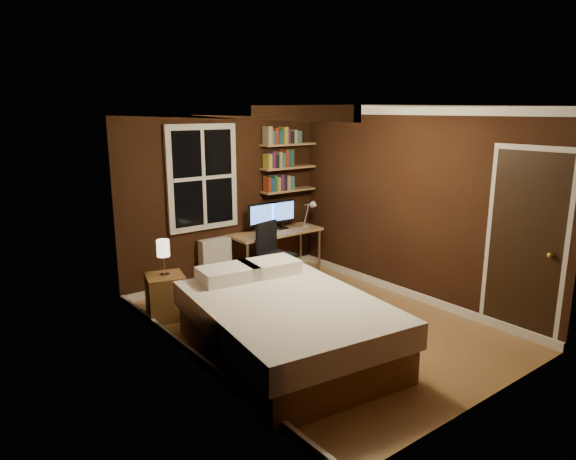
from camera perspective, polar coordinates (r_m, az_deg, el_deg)
floor at (r=6.15m, az=3.39°, el=-10.45°), size 4.20×4.20×0.00m
wall_back at (r=7.44m, az=-7.15°, el=3.73°), size 3.20×0.04×2.50m
wall_left at (r=4.89m, az=-10.73°, el=-1.46°), size 0.04×4.20×2.50m
wall_right at (r=6.90m, az=13.63°, el=2.71°), size 0.04×4.20×2.50m
ceiling at (r=5.63m, az=3.75°, el=13.53°), size 3.20×4.20×0.02m
window at (r=7.20m, az=-9.49°, el=5.75°), size 1.06×0.06×1.46m
door at (r=6.12m, az=24.78°, el=-1.66°), size 0.03×0.82×2.05m
door_knob at (r=5.96m, az=27.11°, el=-2.52°), size 0.06×0.06×0.06m
ceiling_fixture at (r=5.56m, az=4.43°, el=12.49°), size 0.44×0.44×0.18m
bookshelf_lower at (r=7.94m, az=0.03°, el=4.44°), size 0.92×0.22×0.03m
books_row_lower at (r=7.92m, az=0.03°, el=5.37°), size 0.48×0.16×0.23m
bookshelf_middle at (r=7.90m, az=0.03°, el=6.95°), size 0.92×0.22×0.03m
books_row_middle at (r=7.88m, az=0.03°, el=7.89°), size 0.48×0.16×0.23m
bookshelf_upper at (r=7.86m, az=0.03°, el=9.49°), size 0.92×0.22×0.03m
books_row_upper at (r=7.86m, az=0.03°, el=10.43°), size 0.60×0.16×0.23m
bed at (r=5.31m, az=-0.29°, el=-10.54°), size 1.89×2.44×0.76m
nightstand at (r=6.40m, az=-13.41°, el=-7.21°), size 0.53×0.53×0.54m
bedside_lamp at (r=6.25m, az=-13.65°, el=-3.01°), size 0.15×0.15×0.44m
radiator at (r=7.43m, az=-8.10°, el=-3.52°), size 0.45×0.16×0.68m
desk at (r=7.72m, az=-1.32°, el=-0.57°), size 1.44×0.54×0.69m
monitor_left at (r=7.59m, az=-2.94°, el=1.36°), size 0.46×0.12×0.44m
monitor_right at (r=7.81m, az=-0.65°, el=1.71°), size 0.46×0.12×0.44m
desk_lamp at (r=7.94m, az=2.42°, el=1.90°), size 0.14×0.32×0.44m
office_chair at (r=7.26m, az=-1.54°, el=-3.75°), size 0.51×0.51×0.93m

